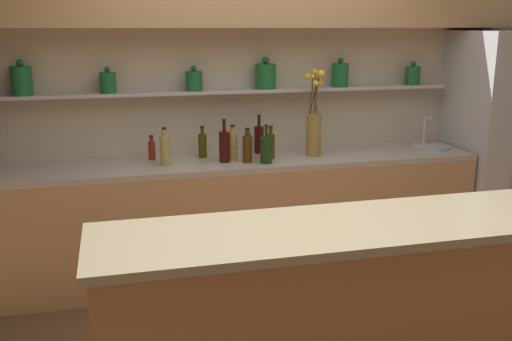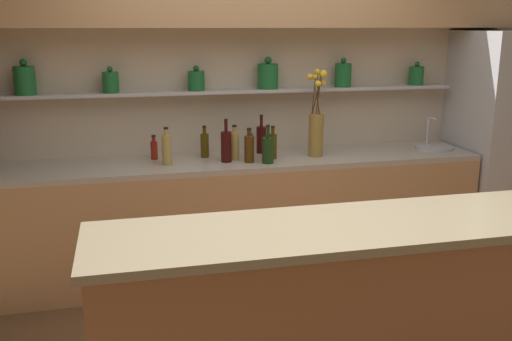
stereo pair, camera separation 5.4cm
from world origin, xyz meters
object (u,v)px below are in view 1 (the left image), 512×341
object	(u,v)px
bottle_sauce_0	(249,148)
bottle_oil_2	(203,145)
flower_vase	(314,127)
bottle_spirit_8	(165,149)
bottle_wine_1	(224,146)
bottle_wine_4	(266,150)
sink_fixture	(430,145)
bottle_spirit_9	(247,148)
bottle_sauce_3	(152,149)
bottle_spirit_6	(233,145)
bottle_wine_5	(259,139)
refrigerator	(504,144)
bottle_oil_7	(271,145)

from	to	relation	value
bottle_sauce_0	bottle_oil_2	size ratio (longest dim) A/B	0.77
flower_vase	bottle_spirit_8	world-z (taller)	flower_vase
flower_vase	bottle_wine_1	world-z (taller)	flower_vase
bottle_wine_4	bottle_wine_1	bearing A→B (deg)	159.54
bottle_oil_2	sink_fixture	bearing A→B (deg)	-3.53
sink_fixture	bottle_spirit_9	world-z (taller)	bottle_spirit_9
bottle_sauce_3	bottle_spirit_6	distance (m)	0.61
bottle_sauce_3	bottle_wine_5	bearing A→B (deg)	1.59
sink_fixture	bottle_wine_4	bearing A→B (deg)	-172.93
bottle_wine_1	bottle_spirit_9	bearing A→B (deg)	-17.20
refrigerator	bottle_wine_5	xyz separation A→B (m)	(-2.08, 0.21, 0.10)
bottle_wine_4	bottle_wine_5	distance (m)	0.34
bottle_sauce_3	bottle_spirit_9	world-z (taller)	bottle_spirit_9
flower_vase	bottle_oil_2	distance (m)	0.86
bottle_spirit_6	bottle_sauce_0	bearing A→B (deg)	7.60
bottle_sauce_3	bottle_oil_7	world-z (taller)	bottle_oil_7
bottle_oil_2	bottle_oil_7	bearing A→B (deg)	-18.09
bottle_oil_7	bottle_wine_1	bearing A→B (deg)	-175.83
bottle_wine_5	flower_vase	bearing A→B (deg)	-27.27
bottle_wine_5	bottle_spirit_9	size ratio (longest dim) A/B	1.19
bottle_sauce_0	bottle_spirit_8	size ratio (longest dim) A/B	0.68
refrigerator	bottle_oil_7	world-z (taller)	refrigerator
sink_fixture	bottle_sauce_0	xyz separation A→B (m)	(-1.53, 0.01, 0.06)
bottle_oil_2	bottle_wine_4	size ratio (longest dim) A/B	0.86
refrigerator	sink_fixture	distance (m)	0.67
sink_fixture	flower_vase	bearing A→B (deg)	-178.08
flower_vase	bottle_wine_4	world-z (taller)	flower_vase
sink_fixture	bottle_sauce_3	world-z (taller)	sink_fixture
flower_vase	bottle_wine_4	bearing A→B (deg)	-160.85
sink_fixture	bottle_oil_7	bearing A→B (deg)	-178.10
bottle_wine_1	bottle_spirit_9	distance (m)	0.17
sink_fixture	bottle_spirit_6	bearing A→B (deg)	-179.67
bottle_sauce_0	sink_fixture	bearing A→B (deg)	-0.28
sink_fixture	bottle_sauce_3	xyz separation A→B (m)	(-2.25, 0.14, 0.05)
bottle_spirit_9	bottle_oil_7	bearing A→B (deg)	21.00
bottle_wine_4	bottle_oil_7	distance (m)	0.15
bottle_oil_7	bottle_spirit_9	distance (m)	0.21
refrigerator	bottle_spirit_6	size ratio (longest dim) A/B	7.08
bottle_wine_4	bottle_spirit_6	size ratio (longest dim) A/B	1.08
bottle_wine_4	bottle_wine_5	size ratio (longest dim) A/B	0.93
flower_vase	bottle_spirit_9	distance (m)	0.56
bottle_spirit_6	bottle_spirit_8	bearing A→B (deg)	-174.33
flower_vase	bottle_spirit_6	xyz separation A→B (m)	(-0.63, 0.02, -0.11)
flower_vase	bottle_spirit_8	bearing A→B (deg)	-178.72
bottle_wine_4	bottle_spirit_6	distance (m)	0.27
bottle_oil_2	bottle_wine_5	distance (m)	0.46
bottle_sauce_0	bottle_wine_4	size ratio (longest dim) A/B	0.66
bottle_wine_5	bottle_spirit_6	bearing A→B (deg)	-145.20
refrigerator	bottle_spirit_6	distance (m)	2.33
bottle_oil_2	bottle_wine_5	xyz separation A→B (m)	(0.46, 0.05, 0.01)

